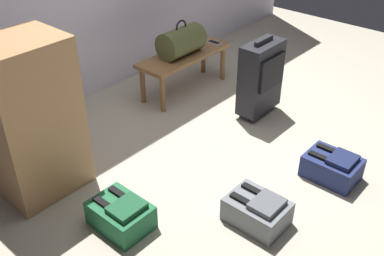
% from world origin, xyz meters
% --- Properties ---
extents(ground_plane, '(6.60, 6.60, 0.00)m').
position_xyz_m(ground_plane, '(0.00, 0.00, 0.00)').
color(ground_plane, '#B2A893').
extents(bench, '(1.00, 0.36, 0.39)m').
position_xyz_m(bench, '(0.41, 0.93, 0.33)').
color(bench, olive).
rests_on(bench, ground).
extents(duffel_bag_olive, '(0.44, 0.26, 0.34)m').
position_xyz_m(duffel_bag_olive, '(0.36, 0.93, 0.52)').
color(duffel_bag_olive, '#51562D').
rests_on(duffel_bag_olive, bench).
extents(cell_phone, '(0.07, 0.14, 0.01)m').
position_xyz_m(cell_phone, '(0.80, 0.89, 0.39)').
color(cell_phone, silver).
rests_on(cell_phone, bench).
extents(suitcase_upright_charcoal, '(0.43, 0.22, 0.72)m').
position_xyz_m(suitcase_upright_charcoal, '(0.50, 0.12, 0.37)').
color(suitcase_upright_charcoal, black).
rests_on(suitcase_upright_charcoal, ground).
extents(backpack_navy, '(0.28, 0.38, 0.21)m').
position_xyz_m(backpack_navy, '(0.08, -0.80, 0.09)').
color(backpack_navy, navy).
rests_on(backpack_navy, ground).
extents(backpack_grey, '(0.28, 0.38, 0.21)m').
position_xyz_m(backpack_grey, '(-0.66, -0.65, 0.09)').
color(backpack_grey, slate).
rests_on(backpack_grey, ground).
extents(backpack_green, '(0.28, 0.38, 0.21)m').
position_xyz_m(backpack_green, '(-1.26, -0.02, 0.09)').
color(backpack_green, '#1E6038').
rests_on(backpack_green, ground).
extents(side_cabinet, '(0.56, 0.44, 1.10)m').
position_xyz_m(side_cabinet, '(-1.35, 0.70, 0.55)').
color(side_cabinet, '#A87A4C').
rests_on(side_cabinet, ground).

